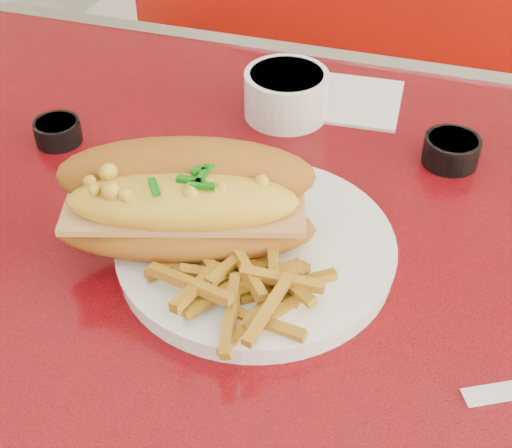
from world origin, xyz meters
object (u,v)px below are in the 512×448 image
(mac_hoagie, at_px, (185,202))
(sauce_cup_left, at_px, (57,131))
(diner_table, at_px, (263,359))
(sauce_cup_right, at_px, (451,149))
(fork, at_px, (230,274))
(gravy_ramekin, at_px, (286,93))
(booth_bench_far, at_px, (369,173))
(dinner_plate, at_px, (256,248))

(mac_hoagie, relative_size, sauce_cup_left, 3.87)
(mac_hoagie, bearing_deg, diner_table, 3.06)
(mac_hoagie, xyz_separation_m, sauce_cup_right, (0.22, 0.22, -0.05))
(mac_hoagie, height_order, fork, mac_hoagie)
(diner_table, relative_size, sauce_cup_left, 18.67)
(gravy_ramekin, distance_m, sauce_cup_left, 0.26)
(diner_table, distance_m, sauce_cup_right, 0.31)
(booth_bench_far, relative_size, dinner_plate, 3.71)
(booth_bench_far, height_order, sauce_cup_left, booth_bench_far)
(dinner_plate, xyz_separation_m, sauce_cup_right, (0.16, 0.21, 0.01))
(mac_hoagie, relative_size, sauce_cup_right, 3.44)
(fork, bearing_deg, diner_table, -7.77)
(dinner_plate, relative_size, mac_hoagie, 1.27)
(diner_table, relative_size, booth_bench_far, 1.03)
(sauce_cup_right, bearing_deg, diner_table, -127.57)
(booth_bench_far, distance_m, gravy_ramekin, 0.77)
(dinner_plate, distance_m, gravy_ramekin, 0.25)
(sauce_cup_right, bearing_deg, booth_bench_far, 103.82)
(dinner_plate, bearing_deg, booth_bench_far, 89.63)
(dinner_plate, relative_size, sauce_cup_left, 4.91)
(fork, bearing_deg, sauce_cup_right, -26.77)
(diner_table, xyz_separation_m, dinner_plate, (-0.01, -0.01, 0.17))
(diner_table, height_order, booth_bench_far, booth_bench_far)
(booth_bench_far, height_order, fork, booth_bench_far)
(fork, relative_size, sauce_cup_left, 2.19)
(sauce_cup_left, bearing_deg, fork, -31.83)
(fork, xyz_separation_m, sauce_cup_right, (0.17, 0.25, -0.00))
(mac_hoagie, height_order, sauce_cup_right, mac_hoagie)
(diner_table, bearing_deg, sauce_cup_right, 52.43)
(dinner_plate, xyz_separation_m, sauce_cup_left, (-0.27, 0.12, 0.00))
(booth_bench_far, bearing_deg, gravy_ramekin, -94.50)
(sauce_cup_right, bearing_deg, fork, -123.21)
(diner_table, xyz_separation_m, mac_hoagie, (-0.07, -0.02, 0.22))
(mac_hoagie, relative_size, fork, 1.77)
(sauce_cup_left, bearing_deg, dinner_plate, -23.20)
(booth_bench_far, distance_m, sauce_cup_right, 0.81)
(dinner_plate, height_order, sauce_cup_right, sauce_cup_right)
(sauce_cup_right, bearing_deg, dinner_plate, -127.15)
(diner_table, height_order, fork, fork)
(booth_bench_far, height_order, dinner_plate, booth_bench_far)
(booth_bench_far, xyz_separation_m, fork, (-0.01, -0.87, 0.50))
(booth_bench_far, bearing_deg, mac_hoagie, -94.56)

